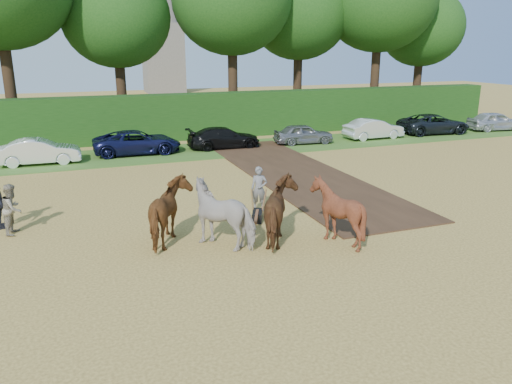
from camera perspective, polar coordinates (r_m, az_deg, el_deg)
ground at (r=17.98m, az=9.64°, el=-3.43°), size 120.00×120.00×0.00m
earth_strip at (r=24.58m, az=4.56°, el=2.16°), size 4.50×17.00×0.05m
grass_verge at (r=30.45m, az=-3.60°, el=4.91°), size 50.00×5.00×0.03m
hedgerow at (r=34.48m, az=-5.86°, el=8.69°), size 46.00×1.60×3.00m
spectator_near at (r=18.31m, az=-26.06°, el=-1.74°), size 0.84×0.96×1.70m
plough_team at (r=15.69m, az=-0.17°, el=-2.25°), size 7.04×5.31×2.03m
parked_cars at (r=31.64m, az=2.65°, el=6.57°), size 41.67×3.01×1.41m
treeline at (r=37.04m, az=-10.27°, el=20.63°), size 48.70×10.60×14.21m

